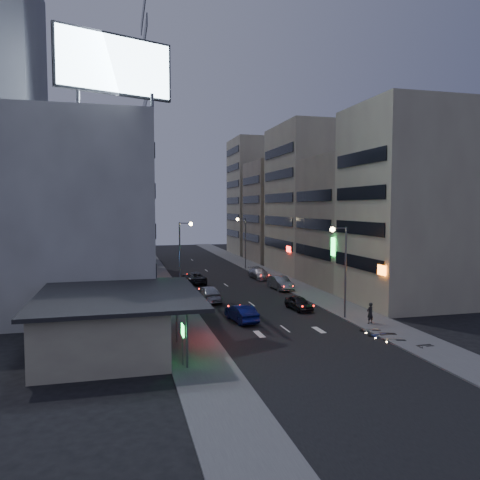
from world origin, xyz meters
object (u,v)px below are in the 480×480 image
object	(u,v)px
parked_car_right_near	(299,303)
person	(370,313)
parked_car_left	(194,278)
scooter_blue	(385,326)
scooter_black_b	(395,326)
parked_car_right_far	(259,274)
road_car_silver	(209,294)
road_car_blue	(241,313)
parked_car_right_mid	(280,283)
scooter_black_a	(430,337)
scooter_silver_a	(405,331)
scooter_silver_b	(378,322)

from	to	relation	value
parked_car_right_near	person	bearing A→B (deg)	-66.46
parked_car_left	person	distance (m)	27.07
person	scooter_blue	xyz separation A→B (m)	(-0.45, -3.00, -0.32)
scooter_blue	scooter_black_b	bearing A→B (deg)	-110.51
parked_car_right_far	road_car_silver	bearing A→B (deg)	-128.95
scooter_blue	scooter_black_b	size ratio (longest dim) A/B	0.99
road_car_blue	scooter_blue	distance (m)	11.84
parked_car_right_near	scooter_black_b	distance (m)	10.83
parked_car_right_mid	road_car_silver	bearing A→B (deg)	-157.33
parked_car_left	scooter_black_b	world-z (taller)	parked_car_left
parked_car_left	scooter_black_a	distance (m)	33.37
parked_car_right_near	person	distance (m)	7.77
parked_car_right_near	road_car_silver	distance (m)	9.84
road_car_blue	road_car_silver	xyz separation A→B (m)	(-1.14, 9.29, 0.05)
parked_car_right_near	road_car_blue	xyz separation A→B (m)	(-6.49, -3.07, 0.08)
parked_car_right_near	road_car_blue	bearing A→B (deg)	-159.38
parked_car_right_far	parked_car_right_mid	bearing A→B (deg)	-93.39
parked_car_right_mid	scooter_black_b	world-z (taller)	parked_car_right_mid
parked_car_right_far	scooter_silver_a	bearing A→B (deg)	-90.07
scooter_black_a	scooter_silver_a	xyz separation A→B (m)	(-0.98, 1.56, 0.06)
parked_car_right_near	scooter_black_a	distance (m)	14.04
road_car_silver	scooter_black_a	xyz separation A→B (m)	(12.37, -19.44, -0.14)
parked_car_left	scooter_blue	world-z (taller)	parked_car_left
parked_car_left	scooter_silver_b	xyz separation A→B (m)	(10.73, -26.45, -0.06)
parked_car_right_near	scooter_black_a	xyz separation A→B (m)	(4.75, -13.22, -0.01)
road_car_blue	scooter_silver_a	distance (m)	13.38
parked_car_right_near	parked_car_left	world-z (taller)	parked_car_left
person	scooter_silver_b	distance (m)	1.77
parked_car_right_far	parked_car_right_near	bearing A→B (deg)	-99.08
scooter_black_a	scooter_silver_a	bearing A→B (deg)	30.52
parked_car_right_far	scooter_black_b	world-z (taller)	parked_car_right_far
person	road_car_blue	bearing A→B (deg)	-38.10
scooter_blue	scooter_black_a	bearing A→B (deg)	-161.15
parked_car_right_near	scooter_black_b	xyz separation A→B (m)	(4.02, -10.06, 0.02)
road_car_silver	scooter_silver_b	size ratio (longest dim) A/B	2.89
parked_car_right_near	scooter_black_b	size ratio (longest dim) A/B	2.10
road_car_blue	scooter_silver_b	world-z (taller)	road_car_blue
parked_car_right_near	parked_car_right_far	size ratio (longest dim) A/B	0.78
person	parked_car_right_near	bearing A→B (deg)	-79.49
parked_car_right_far	scooter_silver_a	distance (m)	31.33
road_car_silver	parked_car_right_mid	bearing A→B (deg)	-154.57
scooter_silver_a	scooter_black_b	distance (m)	1.62
parked_car_right_far	parked_car_left	bearing A→B (deg)	-172.85
person	scooter_silver_b	bearing A→B (deg)	62.73
scooter_silver_b	scooter_silver_a	bearing A→B (deg)	-169.59
scooter_silver_a	scooter_blue	xyz separation A→B (m)	(-0.54, 1.81, -0.03)
parked_car_right_far	person	distance (m)	26.52
scooter_black_a	scooter_black_b	size ratio (longest dim) A/B	0.94
road_car_blue	scooter_silver_a	xyz separation A→B (m)	(10.26, -8.59, -0.03)
parked_car_right_far	scooter_black_a	bearing A→B (deg)	-88.53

